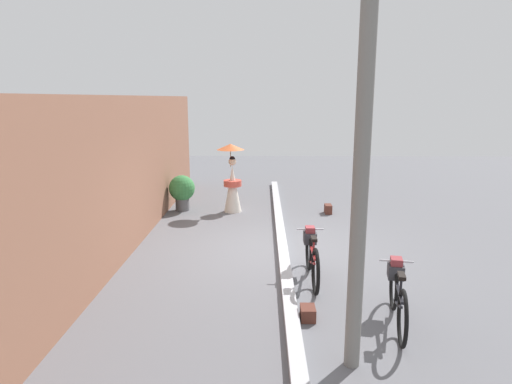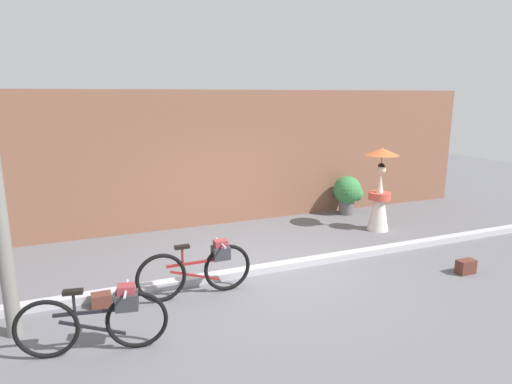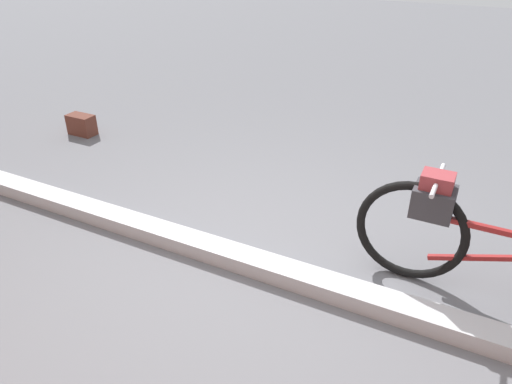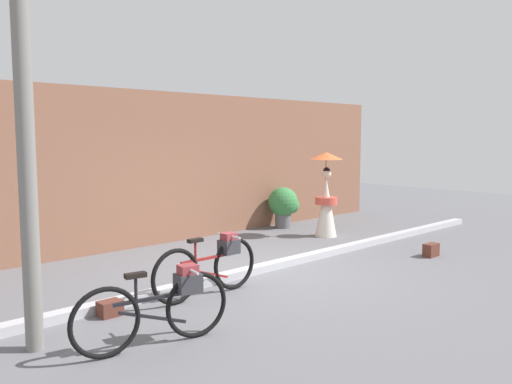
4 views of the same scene
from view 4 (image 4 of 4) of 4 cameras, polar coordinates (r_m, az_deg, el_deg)
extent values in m
plane|color=slate|center=(8.76, 0.82, -8.60)|extent=(30.00, 30.00, 0.00)
cube|color=brown|center=(11.06, -11.06, 2.57)|extent=(14.00, 0.40, 3.13)
cube|color=#B2B2B7|center=(8.75, 0.82, -8.22)|extent=(14.00, 0.20, 0.12)
torus|color=black|center=(5.95, -6.46, -12.08)|extent=(0.73, 0.18, 0.74)
torus|color=black|center=(5.59, -16.06, -13.48)|extent=(0.73, 0.18, 0.74)
cube|color=black|center=(5.70, -11.13, -11.26)|extent=(0.85, 0.19, 0.04)
cube|color=black|center=(5.76, -11.08, -13.21)|extent=(0.74, 0.16, 0.27)
cylinder|color=black|center=(5.60, -12.91, -10.33)|extent=(0.03, 0.03, 0.31)
cube|color=black|center=(5.56, -12.95, -8.80)|extent=(0.23, 0.13, 0.05)
cylinder|color=silver|center=(5.79, -7.41, -8.28)|extent=(0.11, 0.48, 0.03)
cube|color=#333338|center=(5.83, -7.39, -9.75)|extent=(0.29, 0.26, 0.20)
cube|color=maroon|center=(5.79, -7.41, -8.51)|extent=(0.23, 0.19, 0.14)
torus|color=black|center=(7.69, -2.37, -7.78)|extent=(0.76, 0.06, 0.76)
torus|color=black|center=(7.07, -8.72, -9.07)|extent=(0.76, 0.06, 0.76)
cube|color=maroon|center=(7.33, -5.42, -7.19)|extent=(0.87, 0.04, 0.04)
cube|color=maroon|center=(7.38, -5.40, -8.77)|extent=(0.76, 0.03, 0.27)
cylinder|color=maroon|center=(7.20, -6.60, -6.47)|extent=(0.03, 0.03, 0.31)
cube|color=black|center=(7.16, -6.61, -5.24)|extent=(0.22, 0.09, 0.05)
cylinder|color=silver|center=(7.53, -2.97, -4.79)|extent=(0.03, 0.48, 0.03)
cube|color=#333338|center=(7.57, -2.96, -5.95)|extent=(0.26, 0.22, 0.20)
cube|color=maroon|center=(7.54, -2.97, -4.98)|extent=(0.20, 0.16, 0.14)
cone|color=silver|center=(11.77, 7.62, -1.68)|extent=(0.48, 0.48, 1.29)
cylinder|color=#D14C3D|center=(11.75, 7.63, -0.94)|extent=(0.49, 0.49, 0.16)
sphere|color=beige|center=(11.69, 7.67, 1.95)|extent=(0.21, 0.21, 0.21)
sphere|color=black|center=(11.69, 7.68, 2.31)|extent=(0.16, 0.16, 0.16)
cylinder|color=olive|center=(11.74, 7.60, 2.58)|extent=(0.02, 0.02, 0.55)
cone|color=orange|center=(11.73, 7.62, 3.92)|extent=(0.75, 0.75, 0.16)
cylinder|color=#59595B|center=(12.84, 2.94, -3.12)|extent=(0.38, 0.38, 0.35)
sphere|color=#387F42|center=(12.77, 2.95, -1.08)|extent=(0.72, 0.72, 0.72)
sphere|color=#387F42|center=(12.84, 3.85, -1.45)|extent=(0.39, 0.39, 0.39)
cube|color=#592D23|center=(6.90, -15.57, -12.07)|extent=(0.28, 0.21, 0.19)
cube|color=#47241C|center=(6.83, -15.33, -11.83)|extent=(0.24, 0.07, 0.07)
cube|color=#592D23|center=(10.31, 18.46, -6.00)|extent=(0.33, 0.18, 0.24)
cube|color=#47241C|center=(10.27, 18.74, -5.70)|extent=(0.28, 0.06, 0.09)
cylinder|color=slate|center=(5.76, -23.82, 7.39)|extent=(0.18, 0.18, 4.80)
camera|label=1|loc=(7.07, -67.25, 9.51)|focal=30.93mm
camera|label=2|loc=(3.07, 56.18, 18.81)|focal=30.38mm
camera|label=3|loc=(9.69, -15.16, 5.73)|focal=33.41mm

